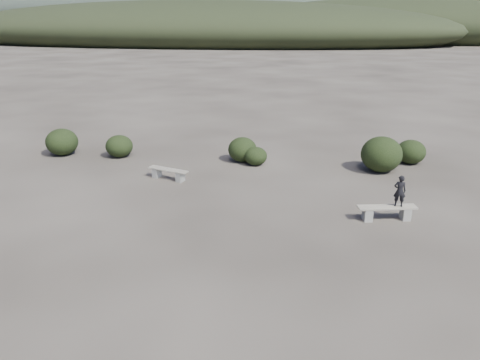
# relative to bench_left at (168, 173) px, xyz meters

# --- Properties ---
(ground) EXTENTS (1200.00, 1200.00, 0.00)m
(ground) POSITION_rel_bench_left_xyz_m (2.78, -6.19, -0.24)
(ground) COLOR #2F2924
(ground) RESTS_ON ground
(bench_left) EXTENTS (1.63, 0.80, 0.40)m
(bench_left) POSITION_rel_bench_left_xyz_m (0.00, 0.00, 0.00)
(bench_left) COLOR gray
(bench_left) RESTS_ON ground
(bench_right) EXTENTS (1.78, 0.75, 0.43)m
(bench_right) POSITION_rel_bench_left_xyz_m (7.56, -2.40, 0.02)
(bench_right) COLOR gray
(bench_right) RESTS_ON ground
(seated_person) EXTENTS (0.36, 0.24, 0.96)m
(seated_person) POSITION_rel_bench_left_xyz_m (7.87, -2.33, 0.67)
(seated_person) COLOR black
(seated_person) RESTS_ON bench_right
(shrub_a) EXTENTS (1.16, 1.16, 0.95)m
(shrub_a) POSITION_rel_bench_left_xyz_m (-2.98, 2.46, 0.23)
(shrub_a) COLOR black
(shrub_a) RESTS_ON ground
(shrub_b) EXTENTS (1.19, 1.19, 1.02)m
(shrub_b) POSITION_rel_bench_left_xyz_m (2.34, 2.71, 0.27)
(shrub_b) COLOR black
(shrub_b) RESTS_ON ground
(shrub_c) EXTENTS (0.93, 0.93, 0.75)m
(shrub_c) POSITION_rel_bench_left_xyz_m (2.95, 2.31, 0.13)
(shrub_c) COLOR black
(shrub_c) RESTS_ON ground
(shrub_d) EXTENTS (1.58, 1.58, 1.38)m
(shrub_d) POSITION_rel_bench_left_xyz_m (7.88, 2.32, 0.45)
(shrub_d) COLOR black
(shrub_d) RESTS_ON ground
(shrub_e) EXTENTS (1.18, 1.18, 0.98)m
(shrub_e) POSITION_rel_bench_left_xyz_m (9.21, 3.61, 0.25)
(shrub_e) COLOR black
(shrub_e) RESTS_ON ground
(shrub_f) EXTENTS (1.37, 1.37, 1.16)m
(shrub_f) POSITION_rel_bench_left_xyz_m (-5.55, 2.32, 0.33)
(shrub_f) COLOR black
(shrub_f) RESTS_ON ground
(mountain_ridges) EXTENTS (500.00, 400.00, 56.00)m
(mountain_ridges) POSITION_rel_bench_left_xyz_m (-4.71, 332.87, 10.59)
(mountain_ridges) COLOR black
(mountain_ridges) RESTS_ON ground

